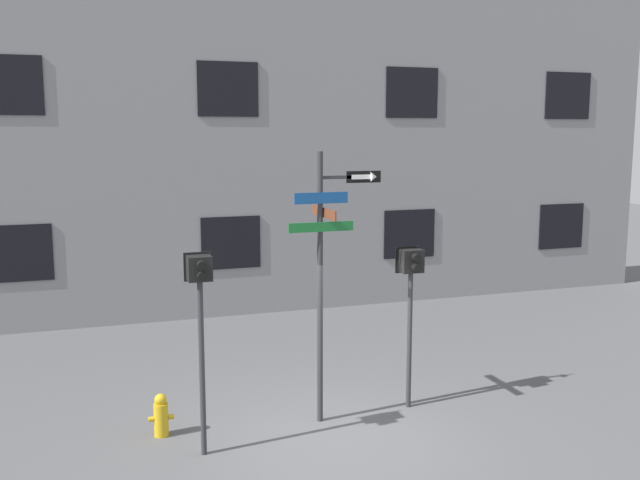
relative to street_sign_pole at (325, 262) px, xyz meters
name	(u,v)px	position (x,y,z in m)	size (l,w,h in m)	color
ground_plane	(337,440)	(-0.06, -0.74, -2.54)	(60.00, 60.00, 0.00)	#515154
building_facade	(225,90)	(-0.06, 7.15, 2.97)	(24.00, 0.63, 11.02)	gray
street_sign_pole	(325,262)	(0.00, 0.00, 0.00)	(1.49, 1.07, 4.22)	#2D2D33
pedestrian_signal_left	(200,300)	(-2.01, -0.59, -0.30)	(0.39, 0.40, 2.88)	#2D2D33
pedestrian_signal_right	(411,281)	(1.49, 0.09, -0.42)	(0.42, 0.40, 2.67)	#2D2D33
fire_hydrant	(161,416)	(-2.51, 0.24, -2.22)	(0.38, 0.22, 0.65)	gold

